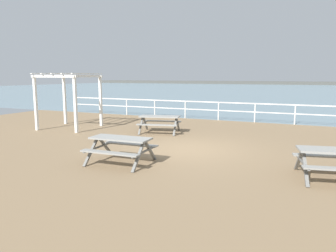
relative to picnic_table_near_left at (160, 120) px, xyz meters
name	(u,v)px	position (x,y,z in m)	size (l,w,h in m)	color
ground_plane	(188,152)	(2.36, -2.55, -0.68)	(30.00, 24.00, 0.20)	#846B4C
sea_band	(290,90)	(2.36, 50.20, -0.58)	(142.00, 90.00, 0.01)	gray
distant_shoreline	(299,85)	(2.36, 93.20, -0.58)	(142.00, 6.00, 1.80)	#4C4C47
seaward_railing	(236,108)	(2.36, 5.20, 0.17)	(23.07, 0.07, 1.08)	white
picnic_table_near_left	(160,120)	(0.00, 0.00, 0.00)	(2.10, 1.88, 0.80)	gray
picnic_table_near_right	(336,157)	(6.91, -4.23, 0.00)	(2.09, 1.87, 0.80)	gray
picnic_table_far_left	(121,144)	(1.20, -5.11, 0.00)	(1.86, 1.61, 0.80)	gray
lattice_pergola	(69,88)	(-4.66, -0.59, 1.41)	(2.66, 2.77, 2.70)	white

